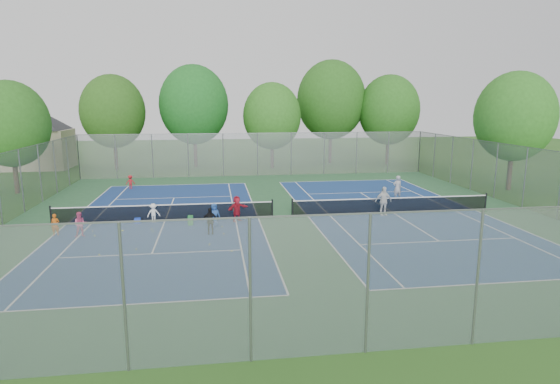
# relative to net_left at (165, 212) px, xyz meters

# --- Properties ---
(ground) EXTENTS (120.00, 120.00, 0.00)m
(ground) POSITION_rel_net_left_xyz_m (7.00, 0.00, -0.46)
(ground) COLOR #2A591B
(ground) RESTS_ON ground
(court_pad) EXTENTS (32.00, 32.00, 0.01)m
(court_pad) POSITION_rel_net_left_xyz_m (7.00, 0.00, -0.45)
(court_pad) COLOR #2C5D36
(court_pad) RESTS_ON ground
(court_left) EXTENTS (10.97, 23.77, 0.01)m
(court_left) POSITION_rel_net_left_xyz_m (0.00, 0.00, -0.44)
(court_left) COLOR navy
(court_left) RESTS_ON court_pad
(court_right) EXTENTS (10.97, 23.77, 0.01)m
(court_right) POSITION_rel_net_left_xyz_m (14.00, 0.00, -0.44)
(court_right) COLOR navy
(court_right) RESTS_ON court_pad
(net_left) EXTENTS (12.87, 0.10, 0.91)m
(net_left) POSITION_rel_net_left_xyz_m (0.00, 0.00, 0.00)
(net_left) COLOR black
(net_left) RESTS_ON ground
(net_right) EXTENTS (12.87, 0.10, 0.91)m
(net_right) POSITION_rel_net_left_xyz_m (14.00, 0.00, 0.00)
(net_right) COLOR black
(net_right) RESTS_ON ground
(fence_north) EXTENTS (32.00, 0.10, 4.00)m
(fence_north) POSITION_rel_net_left_xyz_m (7.00, 16.00, 1.54)
(fence_north) COLOR gray
(fence_north) RESTS_ON ground
(fence_south) EXTENTS (32.00, 0.10, 4.00)m
(fence_south) POSITION_rel_net_left_xyz_m (7.00, -16.00, 1.54)
(fence_south) COLOR gray
(fence_south) RESTS_ON ground
(fence_east) EXTENTS (0.10, 32.00, 4.00)m
(fence_east) POSITION_rel_net_left_xyz_m (23.00, 0.00, 1.54)
(fence_east) COLOR gray
(fence_east) RESTS_ON ground
(house) EXTENTS (11.03, 11.03, 7.30)m
(house) POSITION_rel_net_left_xyz_m (-15.00, 24.00, 3.76)
(house) COLOR #B7A88C
(house) RESTS_ON ground
(tree_nw) EXTENTS (6.40, 6.40, 9.58)m
(tree_nw) POSITION_rel_net_left_xyz_m (-7.00, 22.00, 5.44)
(tree_nw) COLOR #443326
(tree_nw) RESTS_ON ground
(tree_nl) EXTENTS (7.20, 7.20, 10.69)m
(tree_nl) POSITION_rel_net_left_xyz_m (1.00, 23.00, 6.09)
(tree_nl) COLOR #443326
(tree_nl) RESTS_ON ground
(tree_nc) EXTENTS (6.00, 6.00, 8.85)m
(tree_nc) POSITION_rel_net_left_xyz_m (9.00, 21.00, 4.94)
(tree_nc) COLOR #443326
(tree_nc) RESTS_ON ground
(tree_nr) EXTENTS (7.60, 7.60, 11.42)m
(tree_nr) POSITION_rel_net_left_xyz_m (16.00, 24.00, 6.59)
(tree_nr) COLOR #443326
(tree_nr) RESTS_ON ground
(tree_ne) EXTENTS (6.60, 6.60, 9.77)m
(tree_ne) POSITION_rel_net_left_xyz_m (22.00, 22.00, 5.51)
(tree_ne) COLOR #443326
(tree_ne) RESTS_ON ground
(tree_side_w) EXTENTS (5.60, 5.60, 8.47)m
(tree_side_w) POSITION_rel_net_left_xyz_m (-12.00, 10.00, 4.79)
(tree_side_w) COLOR #443326
(tree_side_w) RESTS_ON ground
(tree_side_e) EXTENTS (6.00, 6.00, 9.20)m
(tree_side_e) POSITION_rel_net_left_xyz_m (26.00, 6.00, 5.29)
(tree_side_e) COLOR #443326
(tree_side_e) RESTS_ON ground
(ball_crate) EXTENTS (0.38, 0.38, 0.29)m
(ball_crate) POSITION_rel_net_left_xyz_m (-1.51, -0.56, -0.31)
(ball_crate) COLOR blue
(ball_crate) RESTS_ON ground
(ball_hopper) EXTENTS (0.29, 0.29, 0.55)m
(ball_hopper) POSITION_rel_net_left_xyz_m (1.54, -1.43, -0.18)
(ball_hopper) COLOR #248635
(ball_hopper) RESTS_ON ground
(student_a) EXTENTS (0.44, 0.30, 1.16)m
(student_a) POSITION_rel_net_left_xyz_m (-5.33, -2.59, 0.13)
(student_a) COLOR #CE5B13
(student_a) RESTS_ON ground
(student_b) EXTENTS (0.74, 0.63, 1.33)m
(student_b) POSITION_rel_net_left_xyz_m (-3.96, -3.01, 0.21)
(student_b) COLOR #E55988
(student_b) RESTS_ON ground
(student_c) EXTENTS (0.83, 0.62, 1.14)m
(student_c) POSITION_rel_net_left_xyz_m (-0.59, -0.60, 0.11)
(student_c) COLOR white
(student_c) RESTS_ON ground
(student_d) EXTENTS (0.86, 0.40, 1.43)m
(student_d) POSITION_rel_net_left_xyz_m (2.65, -3.41, 0.26)
(student_d) COLOR black
(student_d) RESTS_ON ground
(student_e) EXTENTS (0.74, 0.60, 1.32)m
(student_e) POSITION_rel_net_left_xyz_m (2.88, -1.88, 0.20)
(student_e) COLOR #295198
(student_e) RESTS_ON ground
(student_f) EXTENTS (1.41, 1.17, 1.51)m
(student_f) POSITION_rel_net_left_xyz_m (4.19, -0.94, 0.30)
(student_f) COLOR #B21928
(student_f) RESTS_ON ground
(child_far_baseline) EXTENTS (0.77, 0.52, 1.12)m
(child_far_baseline) POSITION_rel_net_left_xyz_m (-3.72, 10.55, 0.10)
(child_far_baseline) COLOR #AA181E
(child_far_baseline) RESTS_ON ground
(instructor) EXTENTS (0.69, 0.50, 1.76)m
(instructor) POSITION_rel_net_left_xyz_m (15.76, 3.51, 0.42)
(instructor) COLOR #9C9C9F
(instructor) RESTS_ON ground
(teen_court_b) EXTENTS (1.09, 0.52, 1.80)m
(teen_court_b) POSITION_rel_net_left_xyz_m (13.15, -0.73, 0.44)
(teen_court_b) COLOR silver
(teen_court_b) RESTS_ON ground
(tennis_ball_0) EXTENTS (0.07, 0.07, 0.07)m
(tennis_ball_0) POSITION_rel_net_left_xyz_m (-2.34, -6.29, -0.42)
(tennis_ball_0) COLOR #CAE234
(tennis_ball_0) RESTS_ON ground
(tennis_ball_1) EXTENTS (0.07, 0.07, 0.07)m
(tennis_ball_1) POSITION_rel_net_left_xyz_m (-3.62, -2.13, -0.42)
(tennis_ball_1) COLOR gold
(tennis_ball_1) RESTS_ON ground
(tennis_ball_2) EXTENTS (0.07, 0.07, 0.07)m
(tennis_ball_2) POSITION_rel_net_left_xyz_m (-2.07, -2.27, -0.42)
(tennis_ball_2) COLOR #D5ED37
(tennis_ball_2) RESTS_ON ground
(tennis_ball_3) EXTENTS (0.07, 0.07, 0.07)m
(tennis_ball_3) POSITION_rel_net_left_xyz_m (-0.79, -5.70, -0.42)
(tennis_ball_3) COLOR #AEC62E
(tennis_ball_3) RESTS_ON ground
(tennis_ball_4) EXTENTS (0.07, 0.07, 0.07)m
(tennis_ball_4) POSITION_rel_net_left_xyz_m (-3.28, -3.07, -0.42)
(tennis_ball_4) COLOR #CBF238
(tennis_ball_4) RESTS_ON ground
(tennis_ball_5) EXTENTS (0.07, 0.07, 0.07)m
(tennis_ball_5) POSITION_rel_net_left_xyz_m (-0.52, -2.19, -0.42)
(tennis_ball_5) COLOR #C5DC33
(tennis_ball_5) RESTS_ON ground
(tennis_ball_6) EXTENTS (0.07, 0.07, 0.07)m
(tennis_ball_6) POSITION_rel_net_left_xyz_m (3.35, -3.64, -0.42)
(tennis_ball_6) COLOR yellow
(tennis_ball_6) RESTS_ON ground
(tennis_ball_7) EXTENTS (0.07, 0.07, 0.07)m
(tennis_ball_7) POSITION_rel_net_left_xyz_m (-0.38, -2.65, -0.42)
(tennis_ball_7) COLOR #B5DE33
(tennis_ball_7) RESTS_ON ground
(tennis_ball_8) EXTENTS (0.07, 0.07, 0.07)m
(tennis_ball_8) POSITION_rel_net_left_xyz_m (-2.03, -2.24, -0.42)
(tennis_ball_8) COLOR #E1EF37
(tennis_ball_8) RESTS_ON ground
(tennis_ball_9) EXTENTS (0.07, 0.07, 0.07)m
(tennis_ball_9) POSITION_rel_net_left_xyz_m (3.65, -6.62, -0.42)
(tennis_ball_9) COLOR #E5EE37
(tennis_ball_9) RESTS_ON ground
(tennis_ball_10) EXTENTS (0.07, 0.07, 0.07)m
(tennis_ball_10) POSITION_rel_net_left_xyz_m (2.63, -5.40, -0.42)
(tennis_ball_10) COLOR #E8F038
(tennis_ball_10) RESTS_ON ground
(tennis_ball_11) EXTENTS (0.07, 0.07, 0.07)m
(tennis_ball_11) POSITION_rel_net_left_xyz_m (3.29, -2.15, -0.42)
(tennis_ball_11) COLOR #C3D230
(tennis_ball_11) RESTS_ON ground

